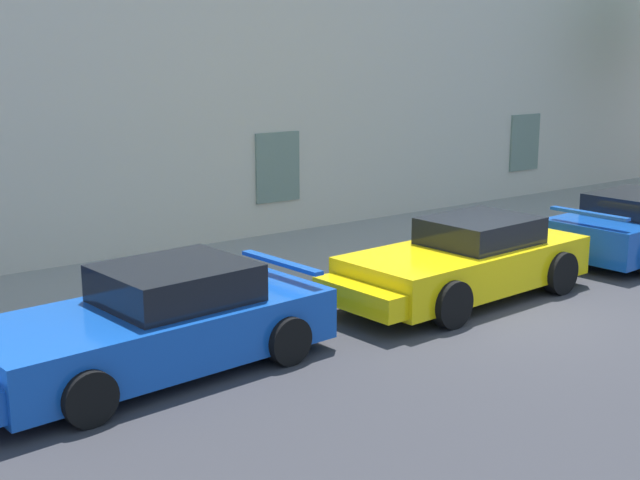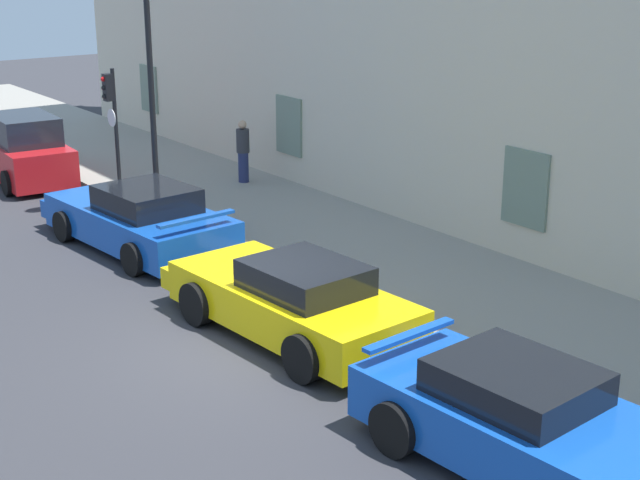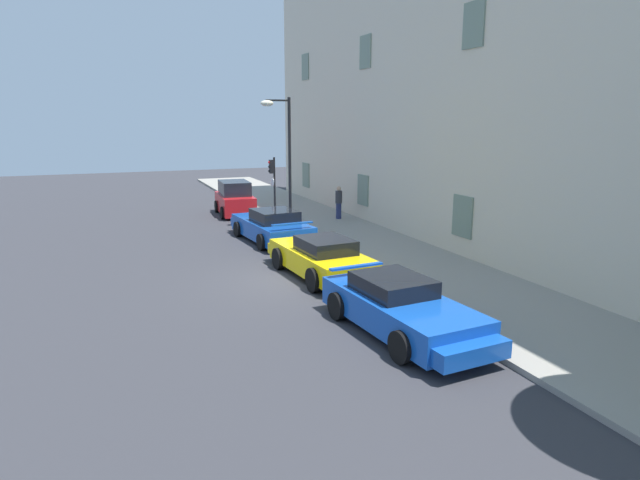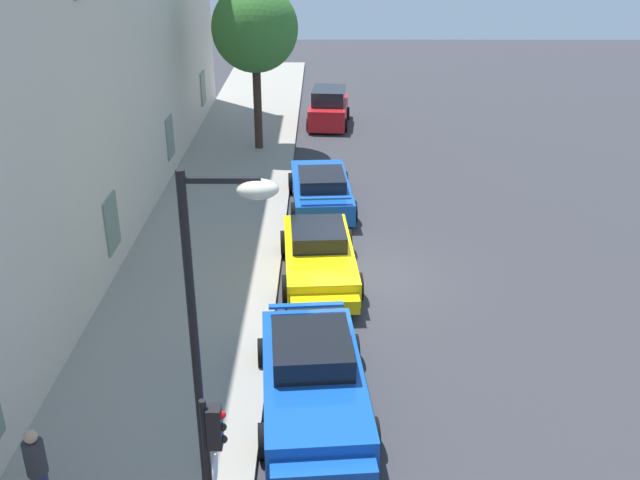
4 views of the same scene
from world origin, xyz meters
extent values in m
plane|color=#333338|center=(0.00, 0.00, 0.00)|extent=(80.00, 80.00, 0.00)
cube|color=gray|center=(0.00, 4.32, 0.07)|extent=(60.00, 4.48, 0.14)
cube|color=gray|center=(-16.00, 6.53, 1.60)|extent=(1.10, 0.06, 1.50)
cube|color=gray|center=(-8.00, 6.53, 1.60)|extent=(1.10, 0.06, 1.50)
cube|color=gray|center=(0.00, 6.53, 1.60)|extent=(1.10, 0.06, 1.50)
cube|color=#144CB2|center=(-5.61, 1.08, 0.52)|extent=(4.81, 2.39, 0.70)
cube|color=black|center=(-5.26, 1.11, 1.12)|extent=(1.99, 1.75, 0.49)
cube|color=#144CB2|center=(-7.65, 0.90, 0.44)|extent=(1.55, 1.95, 0.39)
cube|color=#144CB2|center=(-3.48, 1.26, 1.10)|extent=(0.30, 1.70, 0.06)
cylinder|color=black|center=(-6.96, -0.04, 0.33)|extent=(0.68, 0.30, 0.66)
cylinder|color=black|center=(-7.13, 1.95, 0.33)|extent=(0.68, 0.30, 0.66)
cylinder|color=black|center=(-4.09, 0.21, 0.33)|extent=(0.68, 0.30, 0.66)
cylinder|color=black|center=(-4.26, 2.20, 0.33)|extent=(0.68, 0.30, 0.66)
cube|color=yellow|center=(0.08, 0.99, 0.55)|extent=(4.62, 2.13, 0.67)
cube|color=black|center=(0.42, 1.02, 1.11)|extent=(1.90, 1.59, 0.44)
cube|color=yellow|center=(-1.90, 0.86, 0.47)|extent=(1.46, 1.77, 0.37)
cylinder|color=black|center=(-1.25, -0.02, 0.37)|extent=(0.75, 0.29, 0.74)
cylinder|color=black|center=(-1.37, 1.81, 0.37)|extent=(0.75, 0.29, 0.74)
cylinder|color=black|center=(1.54, 0.17, 0.37)|extent=(0.75, 0.29, 0.74)
cylinder|color=black|center=(1.42, 2.00, 0.37)|extent=(0.75, 0.29, 0.74)
cube|color=#144CB2|center=(5.21, 0.96, 0.55)|extent=(4.71, 2.20, 0.70)
cube|color=black|center=(4.87, 0.93, 1.10)|extent=(1.94, 1.63, 0.41)
cube|color=#144CB2|center=(3.11, 0.80, 1.12)|extent=(0.28, 1.60, 0.06)
cylinder|color=black|center=(3.73, 1.79, 0.36)|extent=(0.73, 0.29, 0.71)
cylinder|color=black|center=(3.86, -0.08, 0.36)|extent=(0.73, 0.29, 0.71)
cube|color=red|center=(-12.46, 1.13, 0.61)|extent=(3.76, 1.86, 0.95)
cube|color=#1E232B|center=(-12.46, 1.13, 1.45)|extent=(2.29, 1.58, 0.72)
cylinder|color=black|center=(-11.31, 1.88, 0.33)|extent=(0.67, 0.24, 0.65)
cylinder|color=black|center=(-11.41, 0.24, 0.33)|extent=(0.67, 0.24, 0.65)
cylinder|color=black|center=(-13.50, 2.02, 0.33)|extent=(0.67, 0.24, 0.65)
cylinder|color=black|center=(-9.71, 2.51, 1.67)|extent=(0.10, 0.10, 3.06)
cube|color=black|center=(-9.71, 2.37, 2.75)|extent=(0.22, 0.20, 0.66)
sphere|color=red|center=(-9.71, 2.26, 2.96)|extent=(0.12, 0.12, 0.12)
sphere|color=black|center=(-9.71, 2.26, 2.75)|extent=(0.12, 0.12, 0.12)
sphere|color=black|center=(-9.71, 2.26, 2.54)|extent=(0.12, 0.12, 0.12)
cylinder|color=white|center=(-9.71, 2.41, 2.00)|extent=(0.44, 0.02, 0.44)
cylinder|color=black|center=(-8.31, 2.84, 3.07)|extent=(0.14, 0.14, 5.86)
cylinder|color=navy|center=(-8.62, 5.50, 0.53)|extent=(0.36, 0.36, 0.79)
cylinder|color=#333338|center=(-8.62, 5.50, 1.23)|extent=(0.45, 0.45, 0.61)
sphere|color=tan|center=(-8.62, 5.50, 1.66)|extent=(0.22, 0.22, 0.22)
camera|label=1|loc=(-10.23, -8.81, 4.20)|focal=48.33mm
camera|label=2|loc=(11.52, -6.89, 6.08)|focal=51.98mm
camera|label=3|loc=(15.83, -5.42, 5.01)|focal=30.37mm
camera|label=4|loc=(-17.60, 0.89, 9.23)|focal=40.34mm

